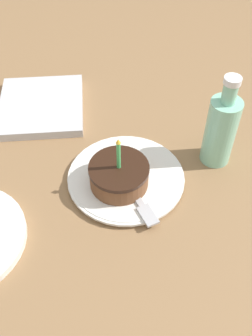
{
  "coord_description": "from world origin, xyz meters",
  "views": [
    {
      "loc": [
        -0.47,
        0.06,
        0.59
      ],
      "look_at": [
        0.03,
        0.02,
        0.04
      ],
      "focal_mm": 42.0,
      "sensor_mm": 36.0,
      "label": 1
    }
  ],
  "objects_px": {
    "cake_slice": "(119,175)",
    "marble_board": "(41,106)",
    "fork": "(136,197)",
    "bottle": "(221,129)",
    "plate": "(126,178)"
  },
  "relations": [
    {
      "from": "cake_slice",
      "to": "marble_board",
      "type": "relative_size",
      "value": 0.57
    },
    {
      "from": "cake_slice",
      "to": "marble_board",
      "type": "height_order",
      "value": "cake_slice"
    },
    {
      "from": "fork",
      "to": "bottle",
      "type": "relative_size",
      "value": 0.8
    },
    {
      "from": "fork",
      "to": "bottle",
      "type": "bearing_deg",
      "value": -59.9
    },
    {
      "from": "bottle",
      "to": "marble_board",
      "type": "xyz_separation_m",
      "value": [
        0.19,
        0.37,
        -0.07
      ]
    },
    {
      "from": "bottle",
      "to": "marble_board",
      "type": "distance_m",
      "value": 0.42
    },
    {
      "from": "plate",
      "to": "fork",
      "type": "relative_size",
      "value": 1.44
    },
    {
      "from": "plate",
      "to": "cake_slice",
      "type": "bearing_deg",
      "value": 139.17
    },
    {
      "from": "plate",
      "to": "marble_board",
      "type": "bearing_deg",
      "value": 37.33
    },
    {
      "from": "cake_slice",
      "to": "fork",
      "type": "bearing_deg",
      "value": -142.6
    },
    {
      "from": "plate",
      "to": "marble_board",
      "type": "xyz_separation_m",
      "value": [
        0.23,
        0.18,
        0.0
      ]
    },
    {
      "from": "cake_slice",
      "to": "fork",
      "type": "height_order",
      "value": "cake_slice"
    },
    {
      "from": "cake_slice",
      "to": "fork",
      "type": "relative_size",
      "value": 0.73
    },
    {
      "from": "plate",
      "to": "cake_slice",
      "type": "relative_size",
      "value": 1.97
    },
    {
      "from": "bottle",
      "to": "marble_board",
      "type": "height_order",
      "value": "bottle"
    }
  ]
}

